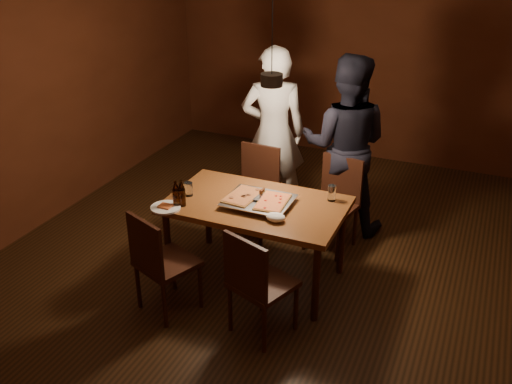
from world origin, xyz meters
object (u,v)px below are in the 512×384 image
at_px(chair_far_right, 336,195).
at_px(beer_bottle_a, 176,194).
at_px(chair_near_right, 255,277).
at_px(diner_white, 273,133).
at_px(plate_slice, 166,207).
at_px(beer_bottle_b, 182,193).
at_px(chair_near_left, 158,256).
at_px(diner_dark, 345,145).
at_px(pendant_lamp, 272,79).
at_px(dining_table, 256,210).
at_px(chair_far_left, 256,182).
at_px(pizza_tray, 259,202).

height_order(chair_far_right, beer_bottle_a, beer_bottle_a).
relative_size(chair_near_right, diner_white, 0.30).
distance_m(plate_slice, diner_white, 1.68).
bearing_deg(beer_bottle_b, chair_near_left, -85.79).
distance_m(beer_bottle_b, diner_dark, 1.80).
bearing_deg(chair_far_right, pendant_lamp, 65.40).
bearing_deg(chair_far_right, beer_bottle_b, 59.86).
bearing_deg(dining_table, chair_far_left, 113.32).
relative_size(beer_bottle_b, diner_dark, 0.13).
distance_m(beer_bottle_b, pendant_lamp, 1.19).
relative_size(dining_table, diner_white, 0.83).
relative_size(chair_far_right, beer_bottle_b, 2.15).
distance_m(chair_far_left, chair_far_right, 0.82).
xyz_separation_m(chair_far_right, diner_white, (-0.81, 0.41, 0.37)).
xyz_separation_m(chair_near_left, pendant_lamp, (0.54, 1.01, 1.22)).
xyz_separation_m(beer_bottle_a, diner_white, (0.24, 1.57, 0.04)).
distance_m(chair_far_right, chair_near_right, 1.58).
height_order(chair_far_left, pizza_tray, chair_far_left).
xyz_separation_m(chair_far_left, pendant_lamp, (0.38, -0.57, 1.22)).
distance_m(beer_bottle_a, diner_white, 1.59).
bearing_deg(chair_far_left, plate_slice, 78.50).
distance_m(chair_near_left, diner_white, 2.06).
bearing_deg(chair_far_right, chair_near_left, 70.30).
bearing_deg(chair_far_left, dining_table, 115.81).
xyz_separation_m(chair_near_right, beer_bottle_b, (-0.85, 0.43, 0.33)).
xyz_separation_m(pizza_tray, diner_white, (-0.38, 1.28, 0.13)).
bearing_deg(beer_bottle_b, chair_far_right, 48.15).
relative_size(pizza_tray, diner_dark, 0.30).
bearing_deg(plate_slice, dining_table, 31.27).
distance_m(chair_near_right, plate_slice, 1.04).
xyz_separation_m(chair_far_right, chair_near_right, (-0.16, -1.57, 0.00)).
relative_size(chair_near_left, pendant_lamp, 0.50).
distance_m(chair_far_right, chair_near_left, 1.88).
bearing_deg(chair_near_right, chair_near_left, -157.21).
xyz_separation_m(pizza_tray, plate_slice, (-0.68, -0.37, -0.01)).
height_order(chair_near_right, pendant_lamp, pendant_lamp).
bearing_deg(pendant_lamp, chair_far_right, 53.70).
bearing_deg(beer_bottle_b, dining_table, 28.29).
bearing_deg(beer_bottle_b, beer_bottle_a, -147.48).
relative_size(beer_bottle_b, pendant_lamp, 0.21).
bearing_deg(diner_dark, plate_slice, 48.42).
bearing_deg(pizza_tray, chair_near_right, -73.42).
relative_size(beer_bottle_b, plate_slice, 0.92).
distance_m(chair_far_right, beer_bottle_b, 1.56).
bearing_deg(chair_far_left, pizza_tray, 117.15).
height_order(diner_dark, pendant_lamp, pendant_lamp).
relative_size(chair_near_left, beer_bottle_a, 2.39).
bearing_deg(beer_bottle_b, diner_white, 82.59).
xyz_separation_m(beer_bottle_b, plate_slice, (-0.10, -0.10, -0.11)).
distance_m(chair_near_right, diner_dark, 1.99).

